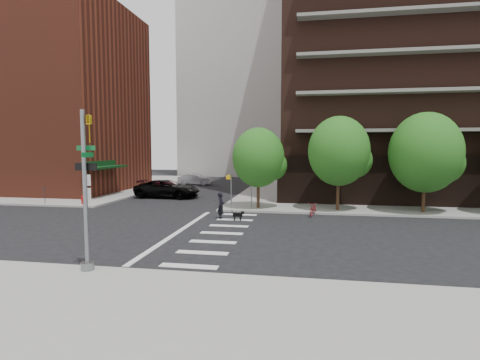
# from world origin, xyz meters

# --- Properties ---
(ground) EXTENTS (120.00, 120.00, 0.00)m
(ground) POSITION_xyz_m (0.00, 0.00, 0.00)
(ground) COLOR black
(ground) RESTS_ON ground
(sidewalk_ne) EXTENTS (39.00, 33.00, 0.15)m
(sidewalk_ne) POSITION_xyz_m (20.50, 23.50, 0.07)
(sidewalk_ne) COLOR gray
(sidewalk_ne) RESTS_ON ground
(sidewalk_nw) EXTENTS (31.00, 33.00, 0.15)m
(sidewalk_nw) POSITION_xyz_m (-24.50, 23.50, 0.07)
(sidewalk_nw) COLOR gray
(sidewalk_nw) RESTS_ON ground
(crosswalk) EXTENTS (3.85, 13.00, 0.01)m
(crosswalk) POSITION_xyz_m (2.21, -0.00, 0.01)
(crosswalk) COLOR silver
(crosswalk) RESTS_ON ground
(midrise_nw) EXTENTS (21.40, 15.50, 20.00)m
(midrise_nw) POSITION_xyz_m (-22.00, 18.00, 10.15)
(midrise_nw) COLOR maroon
(midrise_nw) RESTS_ON sidewalk_nw
(highrise_bg) EXTENTS (18.00, 14.00, 60.00)m
(highrise_bg) POSITION_xyz_m (-5.00, 48.00, 30.00)
(highrise_bg) COLOR beige
(highrise_bg) RESTS_ON ground
(tree_a) EXTENTS (4.00, 4.00, 5.90)m
(tree_a) POSITION_xyz_m (4.00, 8.50, 4.04)
(tree_a) COLOR #301E11
(tree_a) RESTS_ON sidewalk_ne
(tree_b) EXTENTS (4.50, 4.50, 6.65)m
(tree_b) POSITION_xyz_m (10.00, 8.50, 4.54)
(tree_b) COLOR #301E11
(tree_b) RESTS_ON sidewalk_ne
(tree_c) EXTENTS (5.00, 5.00, 6.80)m
(tree_c) POSITION_xyz_m (16.00, 8.50, 4.45)
(tree_c) COLOR #301E11
(tree_c) RESTS_ON sidewalk_ne
(traffic_signal) EXTENTS (0.90, 0.75, 6.00)m
(traffic_signal) POSITION_xyz_m (-0.47, -7.49, 2.70)
(traffic_signal) COLOR slate
(traffic_signal) RESTS_ON sidewalk_s
(pedestrian_signal) EXTENTS (2.18, 0.67, 2.60)m
(pedestrian_signal) POSITION_xyz_m (2.32, 7.92, 1.85)
(pedestrian_signal) COLOR slate
(pedestrian_signal) RESTS_ON sidewalk_ne
(fire_hydrant) EXTENTS (0.24, 0.24, 0.73)m
(fire_hydrant) POSITION_xyz_m (-10.50, 7.80, 0.55)
(fire_hydrant) COLOR #A50C0C
(fire_hydrant) RESTS_ON sidewalk_nw
(parking_meter) EXTENTS (0.10, 0.08, 1.32)m
(parking_meter) POSITION_xyz_m (-14.00, 7.80, 0.96)
(parking_meter) COLOR black
(parking_meter) RESTS_ON sidewalk_nw
(parked_car_black) EXTENTS (3.09, 6.29, 1.72)m
(parked_car_black) POSITION_xyz_m (-5.50, 13.99, 0.86)
(parked_car_black) COLOR black
(parked_car_black) RESTS_ON ground
(parked_car_maroon) EXTENTS (2.31, 5.40, 1.55)m
(parked_car_maroon) POSITION_xyz_m (-6.44, 15.74, 0.78)
(parked_car_maroon) COLOR #360B10
(parked_car_maroon) RESTS_ON ground
(parked_car_silver) EXTENTS (1.76, 4.52, 1.47)m
(parked_car_silver) POSITION_xyz_m (-6.50, 26.69, 0.73)
(parked_car_silver) COLOR #A3A4AB
(parked_car_silver) RESTS_ON ground
(scooter) EXTENTS (1.02, 1.96, 0.98)m
(scooter) POSITION_xyz_m (8.16, 6.50, 0.49)
(scooter) COLOR maroon
(scooter) RESTS_ON ground
(dog_walker) EXTENTS (0.65, 0.43, 1.78)m
(dog_walker) POSITION_xyz_m (2.00, 4.24, 0.89)
(dog_walker) COLOR black
(dog_walker) RESTS_ON ground
(dog) EXTENTS (0.74, 0.24, 0.62)m
(dog) POSITION_xyz_m (3.26, 3.81, 0.39)
(dog) COLOR black
(dog) RESTS_ON ground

